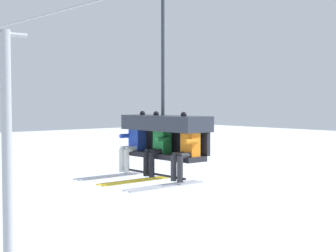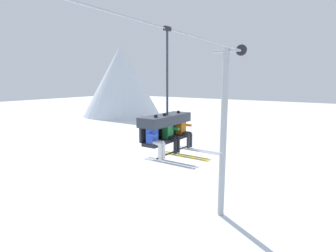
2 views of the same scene
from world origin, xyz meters
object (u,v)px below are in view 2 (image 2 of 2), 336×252
Objects in this scene: skier_blue at (156,137)px; skier_green at (171,133)px; skier_orange at (184,129)px; chairlift_chair at (165,123)px; lift_tower_far at (224,132)px.

skier_blue and skier_green have the same top height.
skier_blue and skier_orange have the same top height.
chairlift_chair is at bearing 14.59° from skier_blue.
lift_tower_far reaches higher than chairlift_chair.
skier_green is at bearing 0.00° from skier_blue.
skier_green is 1.00× the size of skier_orange.
skier_blue is 1.00× the size of skier_orange.
lift_tower_far is 2.51× the size of chairlift_chair.
skier_blue is (-7.62, -0.93, 1.17)m from lift_tower_far.
chairlift_chair is 2.25× the size of skier_orange.
lift_tower_far is 6.99m from chairlift_chair.
lift_tower_far is at bearing 6.93° from skier_blue.
skier_orange is at bearing -14.59° from chairlift_chair.
skier_blue is 1.00× the size of skier_green.
lift_tower_far reaches higher than skier_green.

